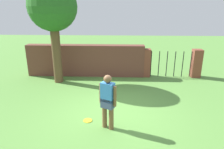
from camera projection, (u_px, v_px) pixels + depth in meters
name	position (u px, v px, depth m)	size (l,w,h in m)	color
ground_plane	(112.00, 113.00, 6.66)	(40.00, 40.00, 0.00)	#568C3D
brick_wall	(86.00, 60.00, 10.20)	(5.88, 0.50, 1.58)	brown
tree	(53.00, 9.00, 8.51)	(2.09, 2.09, 4.43)	brown
person	(108.00, 100.00, 5.58)	(0.49, 0.36, 1.62)	brown
fence_gate	(171.00, 63.00, 10.06)	(2.95, 0.44, 1.40)	brown
frisbee_yellow	(88.00, 120.00, 6.22)	(0.27, 0.27, 0.02)	yellow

